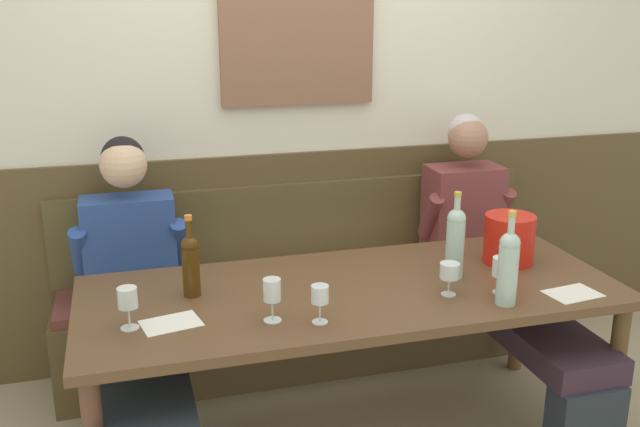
{
  "coord_description": "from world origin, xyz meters",
  "views": [
    {
      "loc": [
        -0.87,
        -2.49,
        1.86
      ],
      "look_at": [
        -0.04,
        0.43,
        0.95
      ],
      "focal_mm": 40.22,
      "sensor_mm": 36.0,
      "label": 1
    }
  ],
  "objects": [
    {
      "name": "wood_wainscot_panel",
      "position": [
        0.0,
        1.04,
        0.55
      ],
      "size": [
        6.8,
        0.03,
        1.1
      ],
      "primitive_type": "cube",
      "color": "brown",
      "rests_on": "ground"
    },
    {
      "name": "wine_glass_mid_right",
      "position": [
        -0.38,
        -0.12,
        0.83
      ],
      "size": [
        0.07,
        0.07,
        0.17
      ],
      "color": "silver",
      "rests_on": "dining_table"
    },
    {
      "name": "wine_bottle_green_tall",
      "position": [
        0.45,
        0.09,
        0.88
      ],
      "size": [
        0.08,
        0.08,
        0.38
      ],
      "color": "#ACCBBD",
      "rests_on": "dining_table"
    },
    {
      "name": "wall_bench",
      "position": [
        0.0,
        0.83,
        0.28
      ],
      "size": [
        2.5,
        0.42,
        0.94
      ],
      "color": "brown",
      "rests_on": "ground"
    },
    {
      "name": "dining_table",
      "position": [
        0.0,
        0.1,
        0.65
      ],
      "size": [
        2.2,
        0.89,
        0.72
      ],
      "color": "brown",
      "rests_on": "ground"
    },
    {
      "name": "person_center_left_seat",
      "position": [
        -0.86,
        0.42,
        0.61
      ],
      "size": [
        0.53,
        1.34,
        1.26
      ],
      "color": "#242832",
      "rests_on": "ground"
    },
    {
      "name": "wine_glass_left_end",
      "position": [
        0.35,
        -0.07,
        0.82
      ],
      "size": [
        0.08,
        0.08,
        0.13
      ],
      "color": "silver",
      "rests_on": "dining_table"
    },
    {
      "name": "wine_glass_center_rear",
      "position": [
        -0.89,
        -0.04,
        0.83
      ],
      "size": [
        0.07,
        0.07,
        0.16
      ],
      "color": "silver",
      "rests_on": "dining_table"
    },
    {
      "name": "wine_bottle_clear_water",
      "position": [
        -0.64,
        0.2,
        0.86
      ],
      "size": [
        0.07,
        0.07,
        0.34
      ],
      "color": "#452B0B",
      "rests_on": "dining_table"
    },
    {
      "name": "ice_bucket",
      "position": [
        0.77,
        0.19,
        0.83
      ],
      "size": [
        0.22,
        0.22,
        0.22
      ],
      "primitive_type": "cylinder",
      "color": "red",
      "rests_on": "dining_table"
    },
    {
      "name": "wine_bottle_amber_mid",
      "position": [
        0.52,
        -0.22,
        0.88
      ],
      "size": [
        0.08,
        0.08,
        0.38
      ],
      "color": "#AECBC1",
      "rests_on": "dining_table"
    },
    {
      "name": "person_right_seat",
      "position": [
        0.85,
        0.46,
        0.63
      ],
      "size": [
        0.49,
        1.34,
        1.29
      ],
      "color": "#262E37",
      "rests_on": "ground"
    },
    {
      "name": "tasting_sheet_right_guest",
      "position": [
        -0.74,
        -0.04,
        0.72
      ],
      "size": [
        0.24,
        0.19,
        0.0
      ],
      "primitive_type": "cube",
      "rotation": [
        0.0,
        0.0,
        0.21
      ],
      "color": "white",
      "rests_on": "dining_table"
    },
    {
      "name": "tasting_sheet_left_guest",
      "position": [
        0.84,
        -0.2,
        0.72
      ],
      "size": [
        0.23,
        0.18,
        0.0
      ],
      "primitive_type": "cube",
      "rotation": [
        0.0,
        0.0,
        0.13
      ],
      "color": "white",
      "rests_on": "dining_table"
    },
    {
      "name": "wine_glass_right_end",
      "position": [
        0.56,
        -0.11,
        0.83
      ],
      "size": [
        0.07,
        0.07,
        0.15
      ],
      "color": "silver",
      "rests_on": "dining_table"
    },
    {
      "name": "wine_glass_mid_left",
      "position": [
        -0.22,
        -0.18,
        0.82
      ],
      "size": [
        0.07,
        0.07,
        0.15
      ],
      "color": "silver",
      "rests_on": "dining_table"
    },
    {
      "name": "room_wall_back",
      "position": [
        0.0,
        1.09,
        1.4
      ],
      "size": [
        6.8,
        0.12,
        2.8
      ],
      "color": "silver",
      "rests_on": "ground"
    }
  ]
}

